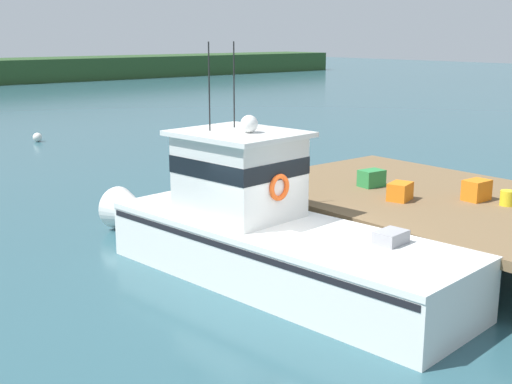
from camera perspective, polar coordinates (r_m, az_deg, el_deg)
The scene contains 8 objects.
ground_plane at distance 13.39m, azimuth 2.40°, elevation -8.38°, with size 200.00×200.00×0.00m, color #2D5660.
dock at distance 16.52m, azimuth 14.91°, elevation -0.70°, with size 6.00×9.00×1.20m.
main_fishing_boat at distance 13.78m, azimuth 0.42°, elevation -3.30°, with size 3.36×9.94×4.80m.
crate_stack_near_edge at distance 17.07m, azimuth 9.82°, elevation 1.17°, with size 0.60×0.44×0.42m, color #2D8442.
crate_single_far at distance 16.23m, azimuth 18.29°, elevation 0.15°, with size 0.60×0.44×0.48m, color orange.
crate_stack_mid_dock at distance 15.79m, azimuth 12.18°, elevation 0.05°, with size 0.60×0.44×0.41m, color orange.
bait_bucket at distance 15.98m, azimuth 20.63°, elevation -0.49°, with size 0.32×0.32×0.34m, color yellow.
mooring_buoy_outer at distance 33.17m, azimuth -18.14°, elevation 4.46°, with size 0.43×0.43×0.43m, color silver.
Camera 1 is at (-8.35, -9.22, 4.95)m, focal length 46.91 mm.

